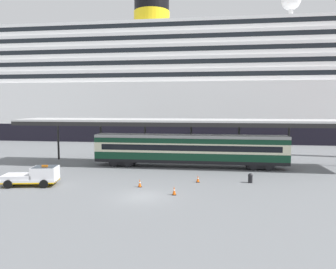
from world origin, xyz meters
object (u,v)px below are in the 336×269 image
Objects in this scene: traffic_cone_near at (198,179)px; traffic_cone_far at (140,183)px; traffic_cone_mid at (174,191)px; cruise_ship at (115,89)px; service_truck at (35,176)px; train_carriage at (189,149)px; quay_bollard at (250,178)px.

traffic_cone_far is at bearing -153.87° from traffic_cone_near.
traffic_cone_mid is 4.23m from traffic_cone_far.
cruise_ship is 210.47× the size of traffic_cone_near.
traffic_cone_far is at bearing 4.60° from service_truck.
traffic_cone_near is (1.40, -7.96, -1.96)m from train_carriage.
quay_bollard is at bearing -48.24° from train_carriage.
service_truck is 5.70× the size of quay_bollard.
train_carriage is at bearing 87.96° from traffic_cone_mid.
service_truck is 10.23m from traffic_cone_far.
traffic_cone_far is 11.16m from quay_bollard.
train_carriage is at bearing 69.23° from traffic_cone_far.
traffic_cone_near is at bearing -80.00° from train_carriage.
traffic_cone_far reaches higher than traffic_cone_near.
train_carriage reaches higher than traffic_cone_mid.
cruise_ship is 54.87m from quay_bollard.
traffic_cone_mid reaches higher than traffic_cone_near.
quay_bollard is at bearing 10.80° from service_truck.
train_carriage reaches higher than quay_bollard.
service_truck is 16.01m from traffic_cone_near.
train_carriage reaches higher than service_truck.
train_carriage is 11.53m from traffic_cone_far.
traffic_cone_far is (17.37, -48.86, -11.74)m from cruise_ship.
train_carriage is 18.30m from service_truck.
train_carriage is 33.68× the size of traffic_cone_near.
traffic_cone_mid is 1.00× the size of traffic_cone_far.
traffic_cone_mid is (-0.46, -12.89, -1.94)m from train_carriage.
quay_bollard is (28.07, -45.70, -11.60)m from cruise_ship.
cruise_ship is 196.73× the size of traffic_cone_mid.
traffic_cone_near is 0.74× the size of quay_bollard.
service_truck reaches higher than traffic_cone_near.
traffic_cone_mid is at bearing -32.33° from traffic_cone_far.
quay_bollard is at bearing 37.29° from traffic_cone_mid.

